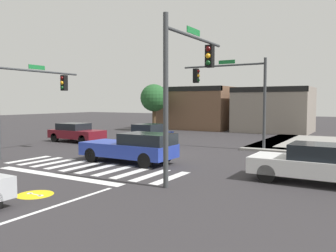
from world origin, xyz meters
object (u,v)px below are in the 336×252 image
Objects in this scene: traffic_signal_southeast at (187,72)px; car_white at (320,163)px; traffic_signal_southwest at (32,91)px; roadside_tree at (154,98)px; car_navy at (147,135)px; traffic_signal_northeast at (232,86)px; car_blue at (133,147)px; car_maroon at (76,132)px.

car_white is at bearing -68.59° from traffic_signal_southeast.
traffic_signal_southeast reaches higher than traffic_signal_southwest.
roadside_tree is (-13.42, 18.34, -0.75)m from traffic_signal_southeast.
traffic_signal_southwest is 7.81m from car_navy.
traffic_signal_northeast is 1.35× the size of car_navy.
traffic_signal_southeast is 1.26× the size of car_blue.
traffic_signal_southwest is 6.98m from car_maroon.
car_navy is 0.87× the size of roadside_tree.
traffic_signal_northeast is at bearing -50.84° from car_white.
traffic_signal_southeast is (10.41, -1.10, 0.51)m from traffic_signal_southwest.
traffic_signal_northeast reaches higher than roadside_tree.
car_maroon is at bearing -84.62° from car_navy.
car_maroon is (-2.56, 5.81, -2.89)m from traffic_signal_southwest.
car_maroon is (-6.03, -0.57, -0.01)m from car_navy.
traffic_signal_northeast is at bearing -106.69° from car_blue.
car_navy is 1.00× the size of car_maroon.
car_navy is (-11.47, 5.70, -0.02)m from car_white.
car_blue is (-2.27, -7.59, -3.22)m from traffic_signal_northeast.
car_navy is at bearing -28.55° from traffic_signal_southwest.
traffic_signal_southeast is (1.68, -9.40, 0.12)m from traffic_signal_northeast.
traffic_signal_northeast is 1.18× the size of roadside_tree.
traffic_signal_southwest is at bearing -80.09° from roadside_tree.
traffic_signal_southwest is at bearing 2.58° from car_white.
traffic_signal_northeast reaches higher than traffic_signal_southwest.
car_navy is 0.88× the size of car_blue.
car_navy is at bearing 5.38° from car_maroon.
car_white is 8.48m from car_blue.
car_white is at bearing -87.42° from traffic_signal_southwest.
traffic_signal_northeast is (8.73, 8.30, 0.38)m from traffic_signal_southwest.
traffic_signal_southeast is 22.73m from roadside_tree.
traffic_signal_southwest reaches higher than car_navy.
car_white is at bearing 63.55° from car_navy.
traffic_signal_southeast is at bearing 100.12° from traffic_signal_northeast.
traffic_signal_southeast reaches higher than car_blue.
traffic_signal_southeast reaches higher than car_white.
car_maroon is at bearing 23.74° from traffic_signal_southwest.
car_blue is at bearing -83.70° from traffic_signal_southwest.
car_white is 12.81m from car_navy.
car_navy reaches higher than car_maroon.
traffic_signal_northeast reaches higher than car_navy.
roadside_tree reaches higher than car_navy.
traffic_signal_southwest reaches higher than car_white.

